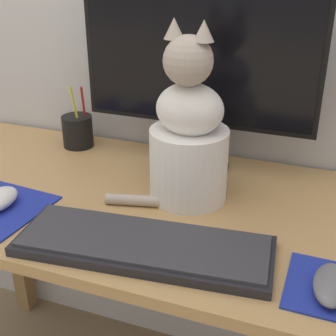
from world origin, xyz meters
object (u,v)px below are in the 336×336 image
object	(u,v)px
computer_mouse_right	(331,285)
pen_cup	(78,131)
cat	(188,137)
monitor	(198,68)
keyboard	(144,245)

from	to	relation	value
computer_mouse_right	pen_cup	distance (m)	0.80
computer_mouse_right	cat	size ratio (longest dim) A/B	0.29
cat	pen_cup	size ratio (longest dim) A/B	2.22
monitor	keyboard	bearing A→B (deg)	-87.24
monitor	computer_mouse_right	distance (m)	0.57
cat	pen_cup	xyz separation A→B (m)	(-0.38, 0.17, -0.10)
monitor	cat	distance (m)	0.19
keyboard	pen_cup	bearing A→B (deg)	127.03
keyboard	cat	bearing A→B (deg)	81.07
pen_cup	keyboard	bearing A→B (deg)	-47.16
monitor	pen_cup	bearing A→B (deg)	177.17
pen_cup	computer_mouse_right	bearing A→B (deg)	-29.85
monitor	pen_cup	xyz separation A→B (m)	(-0.35, 0.02, -0.21)
keyboard	monitor	bearing A→B (deg)	86.95
cat	keyboard	bearing A→B (deg)	-86.37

